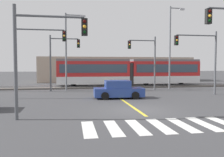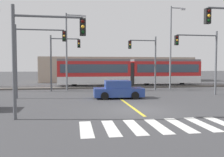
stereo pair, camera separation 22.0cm
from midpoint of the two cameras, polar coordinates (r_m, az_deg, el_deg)
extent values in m
plane|color=#3D3D3F|center=(15.05, 5.63, -7.55)|extent=(200.00, 200.00, 0.00)
cube|color=#56514C|center=(30.51, -2.21, -1.94)|extent=(120.00, 4.00, 0.18)
cube|color=#939399|center=(29.78, -2.03, -1.80)|extent=(120.00, 0.08, 0.10)
cube|color=#939399|center=(31.21, -2.38, -1.57)|extent=(120.00, 0.08, 0.10)
cube|color=silver|center=(30.30, -4.77, -0.30)|extent=(9.00, 2.60, 0.90)
cube|color=red|center=(30.25, -4.79, 2.35)|extent=(9.00, 2.60, 1.90)
cube|color=#384756|center=(28.93, -4.57, 2.41)|extent=(8.28, 0.04, 1.04)
cube|color=slate|center=(30.25, -4.79, 4.41)|extent=(9.00, 2.39, 0.28)
cylinder|color=black|center=(30.63, -0.15, -1.09)|extent=(0.70, 0.20, 0.70)
cylinder|color=black|center=(30.22, -9.45, -1.19)|extent=(0.70, 0.20, 0.70)
cube|color=silver|center=(32.50, 12.16, -0.13)|extent=(9.00, 2.60, 0.90)
cube|color=red|center=(32.45, 12.19, 2.34)|extent=(9.00, 2.60, 1.90)
cube|color=#384756|center=(31.23, 13.09, 2.40)|extent=(8.28, 0.04, 1.04)
cube|color=slate|center=(32.45, 12.21, 4.27)|extent=(9.00, 2.39, 0.28)
cylinder|color=black|center=(33.52, 16.09, -0.85)|extent=(0.70, 0.20, 0.70)
cylinder|color=black|center=(31.69, 7.99, -0.98)|extent=(0.70, 0.20, 0.70)
cube|color=#2D2D2D|center=(31.02, 4.00, 1.08)|extent=(0.50, 2.34, 2.80)
cube|color=silver|center=(10.70, -6.22, -11.96)|extent=(0.56, 2.80, 0.01)
cube|color=silver|center=(10.82, -0.26, -11.78)|extent=(0.56, 2.80, 0.01)
cube|color=silver|center=(11.04, 5.49, -11.48)|extent=(0.56, 2.80, 0.01)
cube|color=silver|center=(11.37, 10.96, -11.10)|extent=(0.56, 2.80, 0.01)
cube|color=silver|center=(11.79, 16.06, -10.65)|extent=(0.56, 2.80, 0.01)
cube|color=silver|center=(12.29, 20.77, -10.16)|extent=(0.56, 2.80, 0.01)
cube|color=gold|center=(20.78, 1.31, -4.57)|extent=(0.20, 15.82, 0.01)
cube|color=#284293|center=(20.25, 1.31, -3.30)|extent=(4.25, 1.82, 0.72)
cube|color=#284293|center=(20.17, 1.03, -1.39)|extent=(2.14, 1.58, 0.64)
cube|color=#384756|center=(20.35, 3.81, -1.35)|extent=(0.14, 1.43, 0.52)
cube|color=#384756|center=(20.94, 0.70, -1.22)|extent=(1.79, 0.09, 0.48)
cylinder|color=black|center=(21.33, 4.29, -3.52)|extent=(0.65, 0.24, 0.64)
cylinder|color=black|center=(19.69, 5.34, -4.08)|extent=(0.65, 0.24, 0.64)
cylinder|color=black|center=(20.95, -2.48, -3.63)|extent=(0.65, 0.24, 0.64)
cylinder|color=black|center=(19.27, -2.00, -4.23)|extent=(0.65, 0.24, 0.64)
cylinder|color=#515459|center=(13.05, -22.67, 3.53)|extent=(0.18, 0.18, 5.87)
cylinder|color=#515459|center=(13.01, -15.13, 14.23)|extent=(3.50, 0.12, 0.12)
cube|color=black|center=(12.88, -7.15, 12.17)|extent=(0.32, 0.28, 0.90)
sphere|color=#360605|center=(12.78, -7.13, 13.47)|extent=(0.18, 0.18, 0.18)
sphere|color=#F7AA26|center=(12.73, -7.12, 12.27)|extent=(0.18, 0.18, 0.18)
sphere|color=black|center=(12.69, -7.11, 11.07)|extent=(0.18, 0.18, 0.18)
cylinder|color=#515459|center=(21.40, -22.43, 3.74)|extent=(0.18, 0.18, 6.21)
cylinder|color=#515459|center=(21.27, -17.22, 11.18)|extent=(4.00, 0.12, 0.12)
cube|color=black|center=(21.03, -11.71, 9.97)|extent=(0.32, 0.28, 0.90)
sphere|color=#360605|center=(20.92, -11.73, 10.75)|extent=(0.18, 0.18, 0.18)
sphere|color=#F7AA26|center=(20.89, -11.72, 10.02)|extent=(0.18, 0.18, 0.18)
sphere|color=black|center=(20.86, -11.71, 9.28)|extent=(0.18, 0.18, 0.18)
cube|color=black|center=(15.50, 21.80, 13.71)|extent=(0.32, 0.28, 0.90)
sphere|color=#360605|center=(15.43, 22.12, 14.78)|extent=(0.18, 0.18, 0.18)
sphere|color=#F7AA26|center=(15.38, 22.10, 13.80)|extent=(0.18, 0.18, 0.18)
sphere|color=black|center=(15.33, 22.08, 12.80)|extent=(0.18, 0.18, 0.18)
cylinder|color=#515459|center=(27.50, 10.04, 3.60)|extent=(0.18, 0.18, 6.07)
cylinder|color=#515459|center=(27.18, 7.07, 9.07)|extent=(3.00, 0.12, 0.12)
cube|color=black|center=(26.75, 3.95, 8.10)|extent=(0.32, 0.28, 0.90)
sphere|color=#360605|center=(26.63, 4.03, 8.71)|extent=(0.18, 0.18, 0.18)
sphere|color=#F7AA26|center=(26.60, 4.03, 8.13)|extent=(0.18, 0.18, 0.18)
sphere|color=black|center=(26.58, 4.03, 7.55)|extent=(0.18, 0.18, 0.18)
cylinder|color=#515459|center=(24.67, 23.37, 3.40)|extent=(0.18, 0.18, 6.02)
cylinder|color=#515459|center=(23.82, 19.41, 9.76)|extent=(4.00, 0.12, 0.12)
cube|color=black|center=(22.87, 14.94, 8.85)|extent=(0.32, 0.28, 0.90)
sphere|color=#360605|center=(22.76, 15.11, 9.56)|extent=(0.18, 0.18, 0.18)
sphere|color=#F7AA26|center=(22.73, 15.10, 8.89)|extent=(0.18, 0.18, 0.18)
sphere|color=black|center=(22.71, 15.09, 8.21)|extent=(0.18, 0.18, 0.18)
cylinder|color=#515459|center=(26.39, -14.82, 3.54)|extent=(0.18, 0.18, 6.05)
cylinder|color=#515459|center=(26.45, -11.62, 9.36)|extent=(3.00, 0.12, 0.12)
cube|color=black|center=(26.40, -8.32, 8.32)|extent=(0.32, 0.28, 0.90)
sphere|color=#360605|center=(26.27, -8.32, 8.93)|extent=(0.18, 0.18, 0.18)
sphere|color=#F7AA26|center=(26.25, -8.31, 8.35)|extent=(0.18, 0.18, 0.18)
sphere|color=black|center=(26.22, -8.31, 7.76)|extent=(0.18, 0.18, 0.18)
cylinder|color=slate|center=(27.04, -11.24, 6.27)|extent=(0.20, 0.20, 8.59)
cylinder|color=slate|center=(27.56, -9.29, 14.83)|extent=(1.90, 0.12, 0.12)
cube|color=#B2B2B7|center=(27.56, -7.25, 14.63)|extent=(0.56, 0.28, 0.20)
cylinder|color=slate|center=(29.11, 13.53, 7.17)|extent=(0.20, 0.20, 9.76)
cylinder|color=slate|center=(30.10, 14.98, 16.03)|extent=(1.46, 0.12, 0.12)
cube|color=#B2B2B7|center=(30.37, 16.28, 15.70)|extent=(0.56, 0.28, 0.20)
cube|color=tan|center=(42.55, 0.86, 2.23)|extent=(26.71, 6.00, 4.24)
camera|label=1|loc=(0.11, -90.29, -0.02)|focal=38.00mm
camera|label=2|loc=(0.11, 89.71, 0.02)|focal=38.00mm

